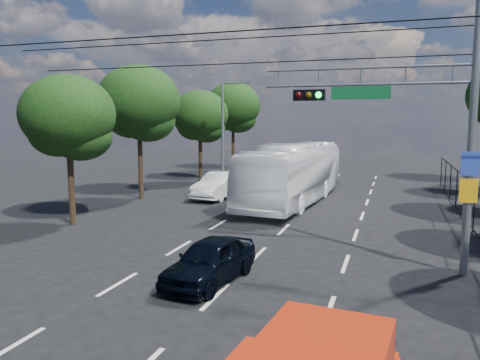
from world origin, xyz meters
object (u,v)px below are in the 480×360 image
at_px(navy_hatchback, 210,260).
at_px(white_van, 220,185).
at_px(signal_mast, 429,100).
at_px(white_bus, 293,173).

bearing_deg(navy_hatchback, white_van, 117.16).
distance_m(navy_hatchback, white_van, 14.60).
bearing_deg(white_van, signal_mast, -39.21).
relative_size(white_bus, white_van, 2.57).
bearing_deg(signal_mast, white_bus, 120.76).
bearing_deg(signal_mast, white_van, 135.06).
distance_m(signal_mast, navy_hatchback, 8.01).
xyz_separation_m(signal_mast, white_bus, (-6.26, 10.52, -3.57)).
bearing_deg(white_bus, white_van, -178.59).
xyz_separation_m(signal_mast, white_van, (-10.78, 10.76, -4.48)).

